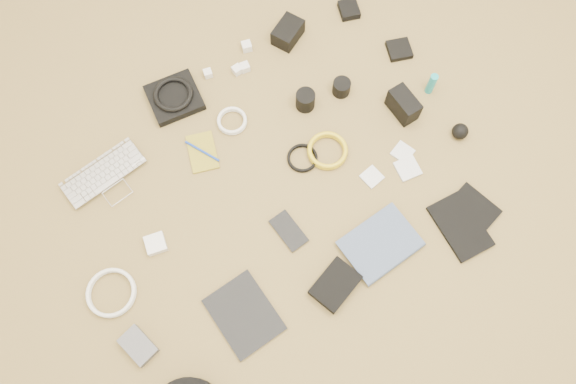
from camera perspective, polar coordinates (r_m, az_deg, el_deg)
laptop at (r=1.97m, az=-17.63°, el=0.94°), size 0.29×0.21×0.02m
headphone_pouch at (r=2.05m, az=-11.46°, el=9.37°), size 0.20×0.19×0.03m
headphones at (r=2.03m, az=-11.59°, el=9.70°), size 0.18×0.18×0.02m
charger_a at (r=2.09m, az=-8.14°, el=11.84°), size 0.04×0.04×0.03m
charger_b at (r=2.09m, az=-4.41°, el=12.53°), size 0.04×0.04×0.03m
charger_c at (r=2.13m, az=-4.22°, el=14.54°), size 0.04×0.04×0.03m
charger_d at (r=2.08m, az=-5.19°, el=12.25°), size 0.03×0.03×0.03m
dslr_camera at (r=2.14m, az=-0.01°, el=15.91°), size 0.14×0.12×0.07m
lens_pouch at (r=2.24m, az=6.22°, el=17.94°), size 0.09×0.10×0.03m
notebook_olive at (r=1.95m, az=-8.68°, el=4.03°), size 0.14×0.17×0.01m
pen_blue at (r=1.95m, az=-8.72°, el=4.13°), size 0.06×0.13×0.01m
cable_white_a at (r=1.99m, az=-5.69°, el=7.12°), size 0.12×0.12×0.01m
lens_a at (r=1.99m, az=1.77°, el=9.31°), size 0.07×0.07×0.07m
lens_b at (r=2.03m, az=5.45°, el=10.54°), size 0.08×0.08×0.06m
card_reader at (r=2.16m, az=11.23°, el=14.00°), size 0.11×0.11×0.02m
power_brick at (r=1.86m, az=-13.29°, el=-5.14°), size 0.08×0.08×0.03m
cable_white_b at (r=1.87m, az=-17.46°, el=-9.77°), size 0.17×0.17×0.01m
cable_black at (r=1.92m, az=1.47°, el=3.41°), size 0.12×0.12×0.01m
cable_yellow at (r=1.93m, az=4.01°, el=4.12°), size 0.15×0.15×0.02m
flash at (r=2.01m, az=11.64°, el=8.66°), size 0.07×0.12×0.09m
lens_cleaner at (r=2.07m, az=14.37°, el=10.61°), size 0.03×0.03×0.10m
battery_charger at (r=1.82m, az=-14.97°, el=-14.84°), size 0.09×0.12×0.03m
tablet at (r=1.79m, az=-4.48°, el=-12.30°), size 0.17×0.22×0.01m
phone at (r=1.83m, az=0.07°, el=-3.97°), size 0.07×0.13×0.01m
filter_case_left at (r=1.92m, az=8.51°, el=1.53°), size 0.07×0.07×0.01m
filter_case_mid at (r=1.95m, az=12.06°, el=2.35°), size 0.09×0.09×0.01m
filter_case_right at (r=1.97m, az=11.56°, el=3.97°), size 0.08×0.08×0.01m
air_blower at (r=2.03m, az=17.08°, el=5.91°), size 0.07×0.07×0.06m
drive_case at (r=1.79m, az=4.83°, el=-9.39°), size 0.17×0.14×0.04m
paperback at (r=1.83m, az=11.05°, el=-7.36°), size 0.24×0.18×0.02m
notebook_black_a at (r=1.92m, az=17.09°, el=-3.34°), size 0.16×0.23×0.02m
notebook_black_b at (r=1.96m, az=18.46°, el=-1.46°), size 0.13×0.17×0.01m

